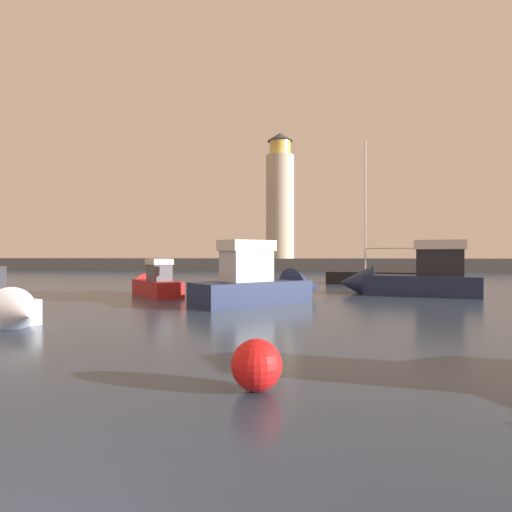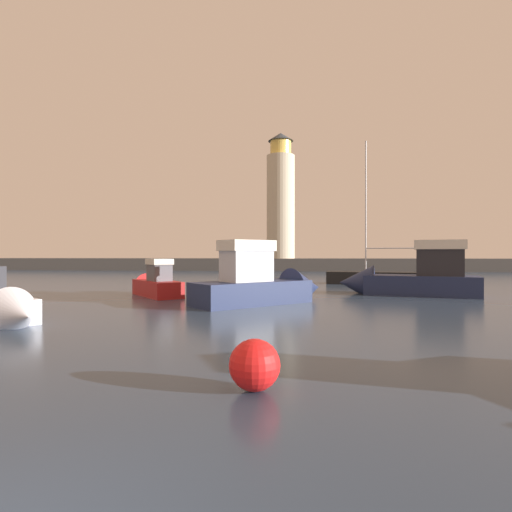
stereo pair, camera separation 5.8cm
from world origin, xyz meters
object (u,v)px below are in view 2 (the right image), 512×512
(motorboat_4, at_px, (153,284))
(sailboat_moored, at_px, (376,277))
(motorboat_3, at_px, (406,278))
(mooring_buoy, at_px, (255,365))
(lighthouse, at_px, (281,199))
(motorboat_0, at_px, (268,284))

(motorboat_4, relative_size, sailboat_moored, 0.45)
(motorboat_4, bearing_deg, sailboat_moored, 35.40)
(motorboat_4, distance_m, sailboat_moored, 18.97)
(motorboat_3, distance_m, mooring_buoy, 20.43)
(motorboat_3, xyz_separation_m, sailboat_moored, (-0.20, 9.11, -0.46))
(lighthouse, distance_m, sailboat_moored, 30.93)
(lighthouse, relative_size, sailboat_moored, 1.58)
(motorboat_4, height_order, mooring_buoy, motorboat_4)
(mooring_buoy, bearing_deg, motorboat_4, 115.44)
(lighthouse, bearing_deg, motorboat_3, -75.63)
(motorboat_0, distance_m, motorboat_4, 8.04)
(motorboat_0, relative_size, motorboat_4, 1.35)
(sailboat_moored, bearing_deg, lighthouse, 108.45)
(motorboat_0, relative_size, mooring_buoy, 7.65)
(lighthouse, relative_size, mooring_buoy, 19.98)
(mooring_buoy, bearing_deg, sailboat_moored, 75.40)
(lighthouse, relative_size, motorboat_3, 2.23)
(lighthouse, height_order, sailboat_moored, lighthouse)
(sailboat_moored, bearing_deg, motorboat_4, -144.60)
(lighthouse, bearing_deg, motorboat_0, -88.44)
(lighthouse, height_order, motorboat_3, lighthouse)
(lighthouse, bearing_deg, mooring_buoy, -88.05)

